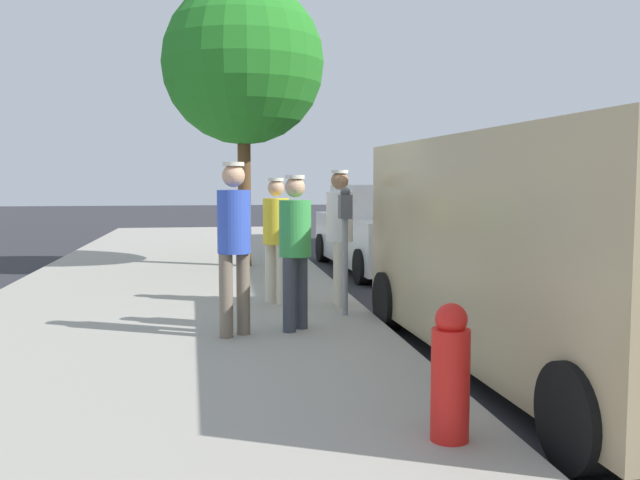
# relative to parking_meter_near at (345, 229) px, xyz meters

# --- Properties ---
(ground_plane) EXTENTS (80.00, 80.00, 0.00)m
(ground_plane) POSITION_rel_parking_meter_near_xyz_m (-1.35, 0.28, -1.18)
(ground_plane) COLOR #2D2D33
(sidewalk_slab) EXTENTS (5.00, 32.00, 0.15)m
(sidewalk_slab) POSITION_rel_parking_meter_near_xyz_m (2.15, 0.28, -1.11)
(sidewalk_slab) COLOR #9E998E
(sidewalk_slab) RESTS_ON ground
(parking_meter_near) EXTENTS (0.14, 0.18, 1.52)m
(parking_meter_near) POSITION_rel_parking_meter_near_xyz_m (0.00, 0.00, 0.00)
(parking_meter_near) COLOR gray
(parking_meter_near) RESTS_ON sidewalk_slab
(pedestrian_in_white) EXTENTS (0.34, 0.36, 1.73)m
(pedestrian_in_white) POSITION_rel_parking_meter_near_xyz_m (-0.05, -0.62, -0.04)
(pedestrian_in_white) COLOR beige
(pedestrian_in_white) RESTS_ON sidewalk_slab
(pedestrian_in_yellow) EXTENTS (0.34, 0.34, 1.63)m
(pedestrian_in_yellow) POSITION_rel_parking_meter_near_xyz_m (0.74, -0.90, -0.10)
(pedestrian_in_yellow) COLOR beige
(pedestrian_in_yellow) RESTS_ON sidewalk_slab
(pedestrian_in_green) EXTENTS (0.34, 0.34, 1.66)m
(pedestrian_in_green) POSITION_rel_parking_meter_near_xyz_m (0.68, 0.76, -0.08)
(pedestrian_in_green) COLOR #383D47
(pedestrian_in_green) RESTS_ON sidewalk_slab
(pedestrian_in_blue) EXTENTS (0.34, 0.34, 1.79)m
(pedestrian_in_blue) POSITION_rel_parking_meter_near_xyz_m (1.33, 0.93, 0.00)
(pedestrian_in_blue) COLOR #726656
(pedestrian_in_blue) RESTS_ON sidewalk_slab
(parked_van) EXTENTS (2.28, 5.26, 2.15)m
(parked_van) POSITION_rel_parking_meter_near_xyz_m (-1.50, 2.23, -0.03)
(parked_van) COLOR tan
(parked_van) RESTS_ON ground
(parked_sedan_behind) EXTENTS (2.13, 4.48, 1.65)m
(parked_sedan_behind) POSITION_rel_parking_meter_near_xyz_m (-1.70, -5.06, -0.43)
(parked_sedan_behind) COLOR white
(parked_sedan_behind) RESTS_ON ground
(street_tree) EXTENTS (2.95, 2.95, 5.20)m
(street_tree) POSITION_rel_parking_meter_near_xyz_m (0.97, -4.96, 2.67)
(street_tree) COLOR brown
(street_tree) RESTS_ON sidewalk_slab
(fire_hydrant) EXTENTS (0.24, 0.24, 0.86)m
(fire_hydrant) POSITION_rel_parking_meter_near_xyz_m (0.10, 4.06, -0.61)
(fire_hydrant) COLOR red
(fire_hydrant) RESTS_ON sidewalk_slab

